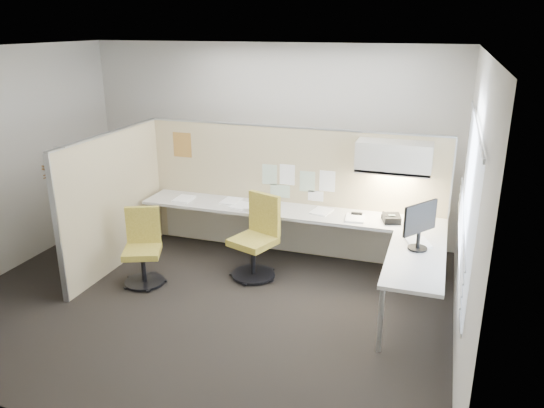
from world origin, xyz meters
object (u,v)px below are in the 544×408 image
(chair_left, at_px, (143,249))
(desk, at_px, (309,226))
(chair_right, at_px, (257,240))
(monitor, at_px, (420,223))
(phone, at_px, (391,219))

(chair_left, bearing_deg, desk, 5.59)
(chair_left, relative_size, chair_right, 0.89)
(monitor, height_order, phone, monitor)
(phone, bearing_deg, desk, 167.81)
(chair_right, bearing_deg, desk, 53.23)
(desk, relative_size, phone, 15.57)
(chair_right, relative_size, phone, 4.03)
(desk, distance_m, phone, 1.03)
(phone, bearing_deg, chair_left, -176.62)
(chair_right, distance_m, monitor, 2.04)
(monitor, bearing_deg, chair_left, 131.35)
(desk, height_order, phone, phone)
(chair_left, bearing_deg, monitor, -16.67)
(desk, bearing_deg, phone, 5.27)
(desk, xyz_separation_m, chair_right, (-0.57, -0.38, -0.12))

